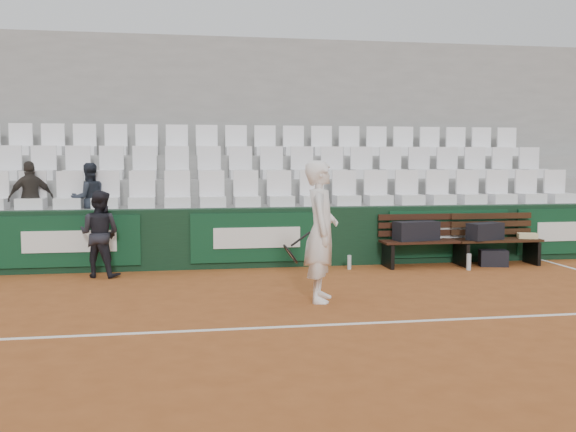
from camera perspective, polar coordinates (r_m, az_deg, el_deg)
The scene contains 22 objects.
ground at distance 7.13m, azimuth 2.60°, elevation -9.72°, with size 80.00×80.00×0.00m, color #974E22.
court_baseline at distance 7.13m, azimuth 2.60°, elevation -9.69°, with size 18.00×0.06×0.01m, color white.
back_barrier at distance 10.92m, azimuth -1.48°, elevation -1.89°, with size 18.00×0.34×1.00m.
grandstand_tier_front at distance 11.53m, azimuth -2.26°, elevation -1.53°, with size 18.00×0.95×1.00m, color gray.
grandstand_tier_mid at distance 12.45m, azimuth -2.83°, elevation -0.01°, with size 18.00×0.95×1.45m, color #999996.
grandstand_tier_back at distance 13.37m, azimuth -3.32°, elevation 1.30°, with size 18.00×0.95×1.90m, color #999996.
grandstand_rear_wall at distance 13.97m, azimuth -3.63°, elevation 6.59°, with size 18.00×0.30×4.40m, color #969693.
seat_row_front at distance 11.29m, azimuth -2.16°, elevation 2.48°, with size 11.90×0.44×0.63m, color white.
seat_row_mid at distance 12.22m, azimuth -2.75°, elevation 4.78°, with size 11.90×0.44×0.63m, color white.
seat_row_back at distance 13.17m, azimuth -3.26°, elevation 6.75°, with size 11.90×0.44×0.63m, color white.
bench_left at distance 11.17m, azimuth 12.05°, elevation -3.27°, with size 1.50×0.56×0.45m, color #33190F.
bench_right at distance 11.68m, azimuth 18.09°, elevation -3.05°, with size 1.50×0.56×0.45m, color #331C0F.
sports_bag_left at distance 11.11m, azimuth 11.32°, elevation -1.30°, with size 0.75×0.32×0.32m, color black.
sports_bag_right at distance 11.48m, azimuth 17.12°, elevation -1.31°, with size 0.62×0.29×0.29m, color black.
towel at distance 11.93m, azimuth 20.51°, elevation -1.65°, with size 0.32×0.23×0.09m, color beige.
sports_bag_ground at distance 11.53m, azimuth 17.78°, elevation -3.57°, with size 0.46×0.28×0.28m, color black.
water_bottle_near at distance 10.72m, azimuth 5.47°, elevation -4.11°, with size 0.07×0.07×0.24m, color silver.
water_bottle_far at distance 11.00m, azimuth 15.77°, elevation -3.95°, with size 0.08×0.08×0.27m, color #AEBCC5.
tennis_player at distance 8.20m, azimuth 2.95°, elevation -1.37°, with size 0.79×0.75×1.80m.
ball_kid at distance 10.34m, azimuth -16.41°, elevation -1.53°, with size 0.65×0.51×1.34m, color black.
spectator_b at distance 11.50m, azimuth -21.94°, elevation 3.70°, with size 0.73×0.30×1.25m, color #2F2A26.
spectator_c at distance 11.34m, azimuth -17.34°, elevation 3.74°, with size 0.59×0.46×1.21m, color #202630.
Camera 1 is at (-1.47, -6.74, 1.81)m, focal length 40.00 mm.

